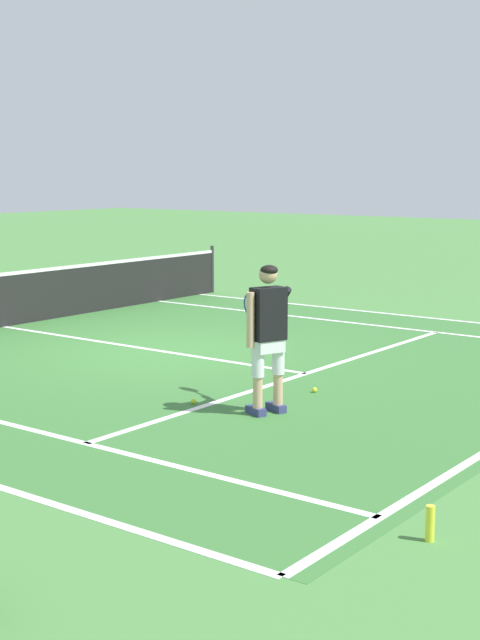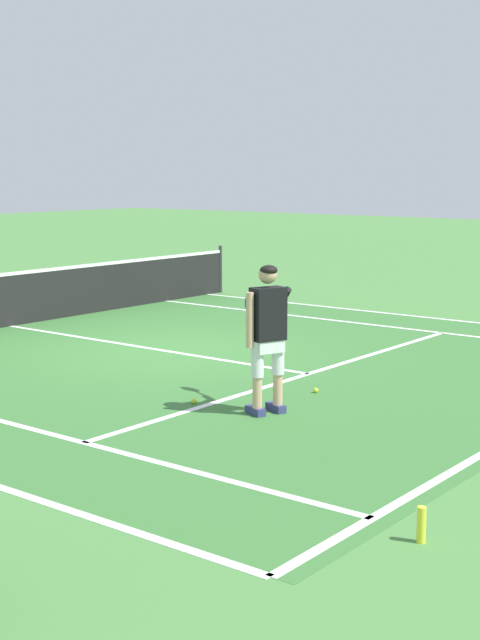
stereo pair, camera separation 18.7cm
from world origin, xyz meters
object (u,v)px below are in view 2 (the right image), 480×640
object	(u,v)px
tennis_player	(267,328)
tennis_ball_near_feet	(316,390)
water_bottle	(421,525)
tennis_ball_by_baseline	(194,401)

from	to	relation	value
tennis_player	tennis_ball_near_feet	world-z (taller)	tennis_player
tennis_player	water_bottle	size ratio (longest dim) A/B	6.15
tennis_player	water_bottle	xyz separation A→B (m)	(-2.29, -3.12, -0.85)
tennis_player	tennis_ball_by_baseline	distance (m)	1.35
tennis_player	tennis_ball_by_baseline	size ratio (longest dim) A/B	25.95
tennis_player	tennis_ball_near_feet	size ratio (longest dim) A/B	25.95
water_bottle	tennis_player	bearing A→B (deg)	53.72
tennis_ball_near_feet	tennis_player	bearing A→B (deg)	-175.20
tennis_ball_near_feet	water_bottle	bearing A→B (deg)	-137.08
tennis_ball_by_baseline	tennis_ball_near_feet	bearing A→B (deg)	-31.70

